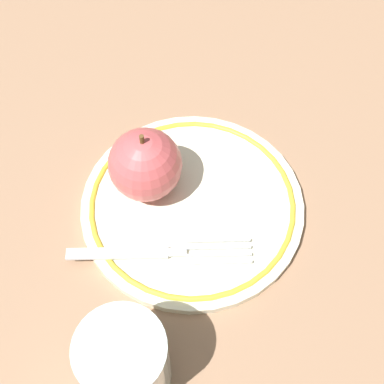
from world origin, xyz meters
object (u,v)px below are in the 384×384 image
Objects in this scene: fork at (153,253)px; drinking_glass at (125,362)px; plate at (192,205)px; apple_red_whole at (145,165)px.

drinking_glass reaches higher than fork.
plate is 0.07m from fork.
apple_red_whole is 0.09m from fork.
plate is 0.07m from apple_red_whole.
drinking_glass reaches higher than plate.
plate is at bearing 67.38° from apple_red_whole.
plate is 2.65× the size of drinking_glass.
apple_red_whole reaches higher than drinking_glass.
apple_red_whole is 0.96× the size of drinking_glass.
fork is at bearing 8.04° from apple_red_whole.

